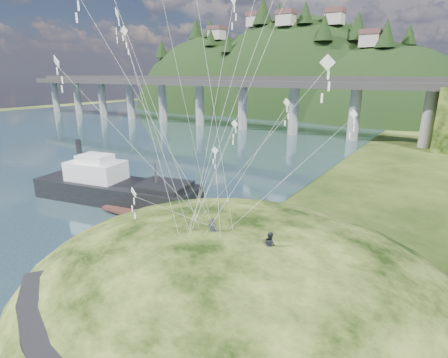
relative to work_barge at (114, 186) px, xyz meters
The scene contains 9 objects.
ground 18.12m from the work_barge, 32.64° to the right, with size 320.00×320.00×0.00m, color black.
water 60.36m from the work_barge, 160.36° to the left, with size 240.00×240.00×0.00m, color #2F4C57.
grass_hill 24.66m from the work_barge, 18.42° to the right, with size 36.00×32.00×13.00m.
bridge 61.89m from the work_barge, 100.59° to the left, with size 160.00×11.00×15.00m.
far_ridge 116.36m from the work_barge, 104.18° to the left, with size 153.00×70.00×94.50m.
work_barge is the anchor object (origin of this frame).
wooden_dock 9.38m from the work_barge, 13.33° to the right, with size 14.59×2.44×1.04m.
kite_flyers 26.30m from the work_barge, 19.65° to the right, with size 5.19×1.13×1.92m.
kite_swarm 26.92m from the work_barge, 19.38° to the right, with size 17.59×17.32×21.30m.
Camera 1 is at (19.61, -17.54, 15.49)m, focal length 28.00 mm.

